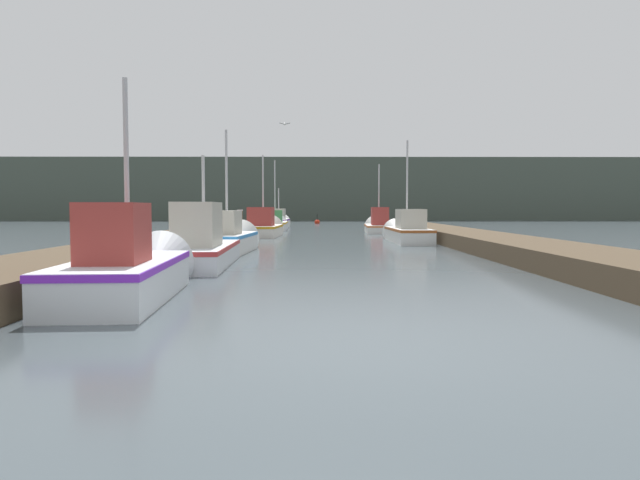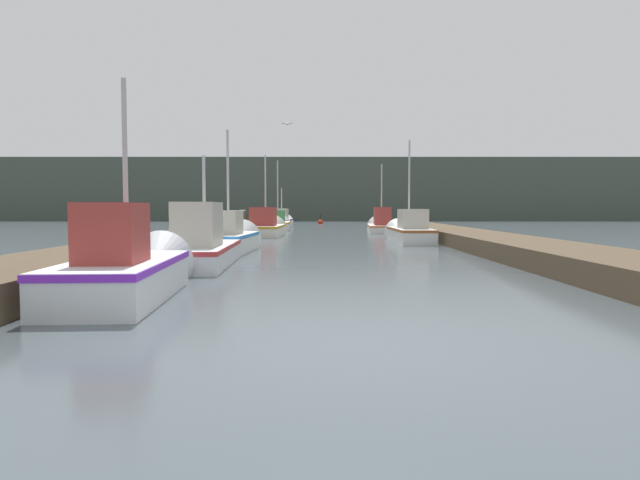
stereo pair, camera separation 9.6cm
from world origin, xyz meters
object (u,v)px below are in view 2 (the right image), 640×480
Objects in this scene: mooring_piling_0 at (271,218)px; fishing_boat_0 at (130,268)px; fishing_boat_5 at (380,225)px; mooring_piling_1 at (241,222)px; fishing_boat_1 at (205,246)px; fishing_boat_2 at (228,238)px; fishing_boat_3 at (407,231)px; mooring_piling_2 at (218,228)px; fishing_boat_6 at (277,224)px; fishing_boat_7 at (281,221)px; channel_buoy at (319,222)px; seagull_lead at (286,124)px; fishing_boat_4 at (265,227)px.

fishing_boat_0 is at bearing -88.81° from mooring_piling_0.
fishing_boat_5 reaches higher than mooring_piling_1.
mooring_piling_0 is at bearing 89.67° from fishing_boat_1.
fishing_boat_2 is at bearing 85.61° from fishing_boat_0.
fishing_boat_3 reaches higher than mooring_piling_2.
fishing_boat_6 is 3.90× the size of mooring_piling_2.
fishing_boat_2 reaches higher than mooring_piling_1.
fishing_boat_7 is (0.32, 32.42, 0.01)m from fishing_boat_0.
fishing_boat_0 reaches higher than fishing_boat_7.
channel_buoy is at bearing 97.17° from fishing_boat_3.
channel_buoy is at bearing 83.28° from fishing_boat_1.
mooring_piling_0 is at bearing 87.68° from fishing_boat_0.
fishing_boat_2 reaches higher than mooring_piling_0.
seagull_lead is at bearing -135.26° from fishing_boat_5.
fishing_boat_5 is 1.08× the size of fishing_boat_6.
fishing_boat_6 reaches higher than fishing_boat_5.
fishing_boat_5 is at bearing -28.41° from fishing_boat_6.
seagull_lead is at bearing -82.74° from mooring_piling_0.
fishing_boat_6 is (0.40, 27.44, -0.05)m from fishing_boat_0.
fishing_boat_6 is 14.62m from channel_buoy.
seagull_lead is (1.31, 14.03, 5.18)m from fishing_boat_1.
seagull_lead is at bearing -83.58° from fishing_boat_6.
fishing_boat_2 is 16.26m from fishing_boat_5.
fishing_boat_1 is at bearing -106.50° from fishing_boat_5.
fishing_boat_2 is 27.74m from mooring_piling_0.
fishing_boat_7 is at bearing 87.15° from mooring_piling_2.
fishing_boat_7 reaches higher than mooring_piling_0.
fishing_boat_0 is at bearing -87.34° from mooring_piling_1.
fishing_boat_5 is 0.88× the size of fishing_boat_7.
fishing_boat_6 is at bearing 92.27° from fishing_boat_2.
fishing_boat_0 is 3.65× the size of mooring_piling_2.
fishing_boat_6 reaches higher than fishing_boat_0.
mooring_piling_2 reaches higher than mooring_piling_0.
fishing_boat_2 is 0.78× the size of fishing_boat_3.
channel_buoy is at bearing -93.50° from seagull_lead.
fishing_boat_6 is at bearing 85.94° from mooring_piling_2.
channel_buoy is (2.99, 36.35, -0.31)m from fishing_boat_1.
fishing_boat_3 is at bearing -33.91° from fishing_boat_4.
fishing_boat_2 is 23.11m from fishing_boat_7.
fishing_boat_3 is 8.02m from fishing_boat_4.
fishing_boat_3 reaches higher than mooring_piling_1.
channel_buoy is at bearing 74.45° from fishing_boat_7.
fishing_boat_5 is at bearing 68.71° from fishing_boat_1.
mooring_piling_1 is 2.42× the size of seagull_lead.
fishing_boat_7 is (-6.53, 17.64, 0.01)m from fishing_boat_3.
fishing_boat_0 is 27.44m from fishing_boat_6.
mooring_piling_0 is 0.91× the size of mooring_piling_1.
fishing_boat_2 is 4.58× the size of channel_buoy.
fishing_boat_1 is 15.19m from mooring_piling_1.
fishing_boat_1 is 31.62m from mooring_piling_0.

